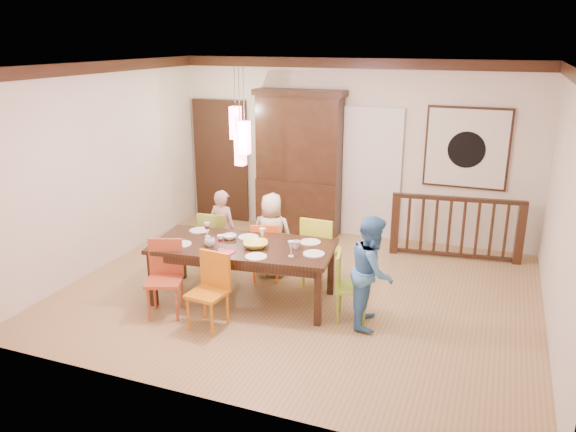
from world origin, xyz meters
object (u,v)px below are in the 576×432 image
(china_hutch, at_px, (299,162))
(person_end_right, at_px, (372,271))
(person_far_mid, at_px, (272,235))
(chair_far_left, at_px, (217,236))
(person_far_left, at_px, (223,230))
(balustrade, at_px, (456,227))
(dining_table, at_px, (243,250))
(chair_end_right, at_px, (353,282))

(china_hutch, height_order, person_end_right, china_hutch)
(person_far_mid, bearing_deg, chair_far_left, -3.84)
(person_far_left, xyz_separation_m, person_end_right, (2.36, -0.87, 0.07))
(china_hutch, relative_size, balustrade, 1.24)
(dining_table, xyz_separation_m, person_end_right, (1.65, -0.04, -0.01))
(chair_far_left, distance_m, china_hutch, 2.21)
(chair_end_right, relative_size, person_far_mid, 0.69)
(chair_end_right, distance_m, balustrade, 2.63)
(dining_table, xyz_separation_m, person_far_left, (-0.72, 0.84, -0.09))
(person_end_right, bearing_deg, chair_far_left, 63.98)
(chair_far_left, height_order, person_far_left, person_far_left)
(dining_table, distance_m, china_hutch, 2.84)
(balustrade, bearing_deg, china_hutch, 165.64)
(chair_far_left, bearing_deg, chair_end_right, 154.93)
(dining_table, bearing_deg, china_hutch, 88.59)
(chair_end_right, xyz_separation_m, person_far_left, (-2.13, 0.85, 0.11))
(dining_table, height_order, balustrade, balustrade)
(chair_far_left, relative_size, person_far_mid, 0.75)
(china_hutch, relative_size, person_far_left, 2.05)
(person_end_right, bearing_deg, balustrade, -24.65)
(chair_far_left, distance_m, person_end_right, 2.54)
(china_hutch, xyz_separation_m, person_end_right, (1.91, -2.81, -0.55))
(china_hutch, height_order, balustrade, china_hutch)
(person_far_left, relative_size, person_far_mid, 0.98)
(chair_far_left, bearing_deg, dining_table, 130.14)
(chair_far_left, height_order, balustrade, balustrade)
(dining_table, relative_size, chair_far_left, 2.65)
(chair_far_left, xyz_separation_m, person_far_mid, (0.81, 0.10, 0.09))
(chair_end_right, height_order, person_end_right, person_end_right)
(person_far_mid, relative_size, person_end_right, 0.91)
(chair_far_left, xyz_separation_m, china_hutch, (0.51, 2.04, 0.70))
(china_hutch, bearing_deg, person_far_left, -103.16)
(person_far_left, bearing_deg, china_hutch, -94.31)
(china_hutch, distance_m, person_far_left, 2.09)
(dining_table, xyz_separation_m, person_far_mid, (0.03, 0.84, -0.08))
(dining_table, bearing_deg, chair_end_right, -7.46)
(china_hutch, xyz_separation_m, balustrade, (2.64, -0.35, -0.71))
(china_hutch, height_order, person_far_mid, china_hutch)
(dining_table, height_order, person_far_mid, person_far_mid)
(china_hutch, bearing_deg, person_end_right, -55.84)
(person_far_left, bearing_deg, chair_far_left, 69.32)
(chair_far_left, height_order, person_far_mid, person_far_mid)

